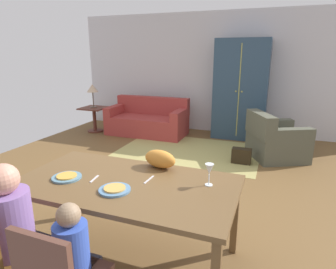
{
  "coord_description": "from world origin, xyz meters",
  "views": [
    {
      "loc": [
        1.25,
        -3.28,
        1.8
      ],
      "look_at": [
        0.05,
        -0.11,
        0.85
      ],
      "focal_mm": 30.99,
      "sensor_mm": 36.0,
      "label": 1
    }
  ],
  "objects": [
    {
      "name": "area_rug",
      "position": [
        -0.24,
        1.77,
        0.0
      ],
      "size": [
        2.6,
        1.8,
        0.01
      ],
      "primitive_type": "cube",
      "color": "tan",
      "rests_on": "ground_plane"
    },
    {
      "name": "plate_near_man",
      "position": [
        -0.39,
        -1.43,
        0.77
      ],
      "size": [
        0.25,
        0.25,
        0.02
      ],
      "primitive_type": "cylinder",
      "color": "slate",
      "rests_on": "dining_table"
    },
    {
      "name": "person_child",
      "position": [
        0.12,
        -2.0,
        0.43
      ],
      "size": [
        0.22,
        0.29,
        0.92
      ],
      "color": "#383B48",
      "rests_on": "ground_plane"
    },
    {
      "name": "pizza_near_man",
      "position": [
        -0.39,
        -1.43,
        0.78
      ],
      "size": [
        0.17,
        0.17,
        0.01
      ],
      "primitive_type": "cylinder",
      "color": "gold",
      "rests_on": "plate_near_man"
    },
    {
      "name": "dining_table",
      "position": [
        0.12,
        -1.31,
        0.69
      ],
      "size": [
        1.85,
        0.99,
        0.76
      ],
      "color": "brown",
      "rests_on": "ground_plane"
    },
    {
      "name": "table_lamp",
      "position": [
        -2.75,
        2.37,
        1.01
      ],
      "size": [
        0.26,
        0.26,
        0.54
      ],
      "color": "brown",
      "rests_on": "side_table"
    },
    {
      "name": "knife",
      "position": [
        0.29,
        -1.21,
        0.76
      ],
      "size": [
        0.02,
        0.17,
        0.01
      ],
      "primitive_type": "cube",
      "rotation": [
        0.0,
        0.0,
        -0.06
      ],
      "color": "silver",
      "rests_on": "dining_table"
    },
    {
      "name": "ground_plane",
      "position": [
        0.0,
        0.4,
        -0.01
      ],
      "size": [
        6.95,
        6.0,
        0.02
      ],
      "primitive_type": "cube",
      "color": "brown"
    },
    {
      "name": "plate_near_child",
      "position": [
        0.12,
        -1.49,
        0.77
      ],
      "size": [
        0.25,
        0.25,
        0.02
      ],
      "primitive_type": "cylinder",
      "color": "#5580A7",
      "rests_on": "dining_table"
    },
    {
      "name": "person_man",
      "position": [
        -0.38,
        -1.99,
        0.51
      ],
      "size": [
        0.3,
        0.41,
        1.11
      ],
      "color": "#3B3846",
      "rests_on": "ground_plane"
    },
    {
      "name": "pizza_near_child",
      "position": [
        0.12,
        -1.49,
        0.78
      ],
      "size": [
        0.17,
        0.17,
        0.01
      ],
      "primitive_type": "cylinder",
      "color": "gold",
      "rests_on": "plate_near_child"
    },
    {
      "name": "armoire",
      "position": [
        0.51,
        3.06,
        1.05
      ],
      "size": [
        1.1,
        0.59,
        2.1
      ],
      "color": "#294056",
      "rests_on": "ground_plane"
    },
    {
      "name": "cat",
      "position": [
        0.27,
        -0.92,
        0.84
      ],
      "size": [
        0.35,
        0.22,
        0.17
      ],
      "primitive_type": "ellipsoid",
      "rotation": [
        0.0,
        0.0,
        -0.2
      ],
      "color": "orange",
      "rests_on": "dining_table"
    },
    {
      "name": "wine_glass",
      "position": [
        0.79,
        -1.13,
        0.89
      ],
      "size": [
        0.07,
        0.07,
        0.19
      ],
      "color": "silver",
      "rests_on": "dining_table"
    },
    {
      "name": "handbag",
      "position": [
        0.78,
        1.47,
        0.13
      ],
      "size": [
        0.32,
        0.16,
        0.26
      ],
      "primitive_type": "cube",
      "color": "black",
      "rests_on": "ground_plane"
    },
    {
      "name": "armchair",
      "position": [
        1.28,
        1.95,
        0.32
      ],
      "size": [
        1.15,
        1.15,
        0.82
      ],
      "color": "#4F5141",
      "rests_on": "ground_plane"
    },
    {
      "name": "side_table",
      "position": [
        -2.75,
        2.37,
        0.38
      ],
      "size": [
        0.56,
        0.56,
        0.58
      ],
      "color": "#5B2D23",
      "rests_on": "ground_plane"
    },
    {
      "name": "back_wall",
      "position": [
        0.0,
        3.45,
        1.35
      ],
      "size": [
        6.95,
        0.1,
        2.7
      ],
      "primitive_type": "cube",
      "color": "silver",
      "rests_on": "ground_plane"
    },
    {
      "name": "fork",
      "position": [
        -0.15,
        -1.36,
        0.76
      ],
      "size": [
        0.04,
        0.15,
        0.01
      ],
      "primitive_type": "cube",
      "rotation": [
        0.0,
        0.0,
        0.14
      ],
      "color": "silver",
      "rests_on": "dining_table"
    },
    {
      "name": "couch",
      "position": [
        -1.48,
        2.63,
        0.3
      ],
      "size": [
        1.77,
        0.86,
        0.82
      ],
      "color": "#9E3531",
      "rests_on": "ground_plane"
    }
  ]
}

